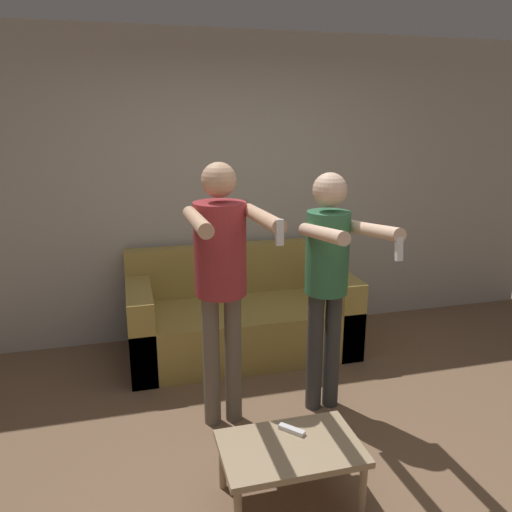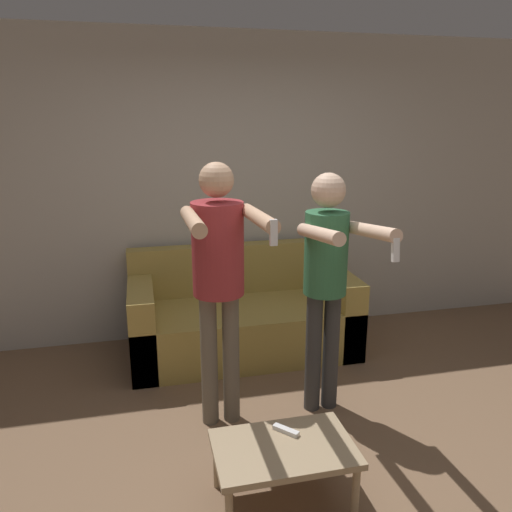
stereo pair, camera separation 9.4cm
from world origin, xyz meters
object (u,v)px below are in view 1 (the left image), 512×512
at_px(person_standing_right, 328,269).
at_px(person_standing_left, 221,266).
at_px(remote_on_table, 292,430).
at_px(coffee_table, 290,452).
at_px(couch, 241,318).

bearing_deg(person_standing_right, person_standing_left, 179.87).
bearing_deg(person_standing_right, remote_on_table, -124.55).
distance_m(coffee_table, remote_on_table, 0.13).
xyz_separation_m(person_standing_left, person_standing_right, (0.71, -0.00, -0.07)).
bearing_deg(person_standing_left, person_standing_right, -0.13).
bearing_deg(person_standing_right, couch, 108.80).
height_order(couch, person_standing_left, person_standing_left).
height_order(person_standing_right, coffee_table, person_standing_right).
relative_size(person_standing_right, remote_on_table, 12.27).
height_order(couch, remote_on_table, couch).
xyz_separation_m(person_standing_left, coffee_table, (0.20, -0.79, -0.80)).
distance_m(person_standing_left, coffee_table, 1.14).
bearing_deg(person_standing_left, couch, 71.19).
relative_size(couch, remote_on_table, 14.09).
relative_size(couch, person_standing_left, 1.10).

